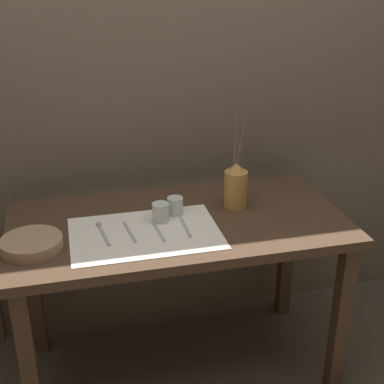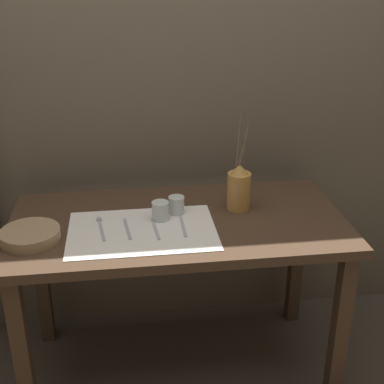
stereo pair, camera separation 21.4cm
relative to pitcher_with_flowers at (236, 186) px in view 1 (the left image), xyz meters
name	(u,v)px [view 1 (the left image)]	position (x,y,z in m)	size (l,w,h in m)	color
ground_plane	(180,366)	(-0.27, -0.07, -0.86)	(12.00, 12.00, 0.00)	#473F35
stone_wall_back	(155,89)	(-0.27, 0.39, 0.34)	(7.00, 0.06, 2.40)	brown
wooden_table	(179,242)	(-0.27, -0.07, -0.20)	(1.37, 0.69, 0.76)	#422D1E
linen_cloth	(145,233)	(-0.42, -0.15, -0.09)	(0.58, 0.40, 0.00)	white
pitcher_with_flowers	(236,186)	(0.00, 0.00, 0.00)	(0.10, 0.10, 0.41)	#B7843D
wooden_bowl	(32,244)	(-0.84, -0.17, -0.07)	(0.23, 0.23, 0.04)	#9E7F5B
glass_tumbler_near	(161,212)	(-0.34, -0.06, -0.05)	(0.07, 0.07, 0.08)	silver
glass_tumbler_far	(175,206)	(-0.27, -0.01, -0.06)	(0.07, 0.07, 0.07)	silver
spoon_inner	(101,228)	(-0.58, -0.08, -0.09)	(0.04, 0.19, 0.02)	#A8A8AD
knife_center	(130,232)	(-0.47, -0.13, -0.09)	(0.03, 0.18, 0.00)	#A8A8AD
fork_outer	(158,231)	(-0.36, -0.15, -0.09)	(0.03, 0.18, 0.00)	#A8A8AD
fork_inner	(185,226)	(-0.25, -0.14, -0.09)	(0.01, 0.18, 0.00)	#A8A8AD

